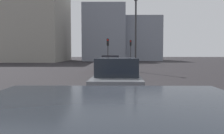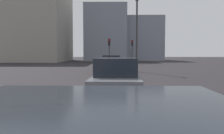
{
  "view_description": "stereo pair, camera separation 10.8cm",
  "coord_description": "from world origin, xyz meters",
  "px_view_note": "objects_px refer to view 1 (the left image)",
  "views": [
    {
      "loc": [
        -12.59,
        -0.1,
        1.82
      ],
      "look_at": [
        -1.4,
        0.01,
        1.11
      ],
      "focal_mm": 37.21,
      "sensor_mm": 36.0,
      "label": 1
    },
    {
      "loc": [
        -12.59,
        -0.2,
        1.82
      ],
      "look_at": [
        -1.4,
        0.01,
        1.11
      ],
      "focal_mm": 37.21,
      "sensor_mm": 36.0,
      "label": 2
    }
  ],
  "objects_px": {
    "traffic_light_near_right": "(108,46)",
    "car_grey_third": "(117,80)",
    "car_beige_second": "(112,70)",
    "traffic_light_near_left": "(131,47)",
    "car_red_lead": "(111,64)",
    "street_lamp_kerbside": "(136,28)"
  },
  "relations": [
    {
      "from": "car_grey_third",
      "to": "car_red_lead",
      "type": "bearing_deg",
      "value": 4.11
    },
    {
      "from": "traffic_light_near_left",
      "to": "street_lamp_kerbside",
      "type": "relative_size",
      "value": 0.56
    },
    {
      "from": "car_grey_third",
      "to": "traffic_light_near_right",
      "type": "height_order",
      "value": "traffic_light_near_right"
    },
    {
      "from": "car_red_lead",
      "to": "traffic_light_near_right",
      "type": "height_order",
      "value": "traffic_light_near_right"
    },
    {
      "from": "car_beige_second",
      "to": "car_grey_third",
      "type": "relative_size",
      "value": 0.98
    },
    {
      "from": "car_grey_third",
      "to": "street_lamp_kerbside",
      "type": "height_order",
      "value": "street_lamp_kerbside"
    },
    {
      "from": "car_grey_third",
      "to": "traffic_light_near_left",
      "type": "height_order",
      "value": "traffic_light_near_left"
    },
    {
      "from": "traffic_light_near_left",
      "to": "traffic_light_near_right",
      "type": "bearing_deg",
      "value": -17.15
    },
    {
      "from": "street_lamp_kerbside",
      "to": "car_grey_third",
      "type": "bearing_deg",
      "value": 171.61
    },
    {
      "from": "car_red_lead",
      "to": "car_beige_second",
      "type": "bearing_deg",
      "value": -177.94
    },
    {
      "from": "car_beige_second",
      "to": "car_grey_third",
      "type": "height_order",
      "value": "car_grey_third"
    },
    {
      "from": "car_beige_second",
      "to": "car_grey_third",
      "type": "distance_m",
      "value": 5.83
    },
    {
      "from": "car_red_lead",
      "to": "car_grey_third",
      "type": "relative_size",
      "value": 0.94
    },
    {
      "from": "car_beige_second",
      "to": "traffic_light_near_left",
      "type": "xyz_separation_m",
      "value": [
        22.72,
        -2.81,
        2.02
      ]
    },
    {
      "from": "street_lamp_kerbside",
      "to": "traffic_light_near_right",
      "type": "bearing_deg",
      "value": 19.66
    },
    {
      "from": "car_beige_second",
      "to": "car_red_lead",
      "type": "bearing_deg",
      "value": -0.52
    },
    {
      "from": "car_red_lead",
      "to": "traffic_light_near_right",
      "type": "bearing_deg",
      "value": 3.84
    },
    {
      "from": "car_beige_second",
      "to": "traffic_light_near_right",
      "type": "distance_m",
      "value": 14.97
    },
    {
      "from": "traffic_light_near_right",
      "to": "car_grey_third",
      "type": "bearing_deg",
      "value": 5.66
    },
    {
      "from": "car_beige_second",
      "to": "traffic_light_near_left",
      "type": "bearing_deg",
      "value": -9.09
    },
    {
      "from": "car_beige_second",
      "to": "car_grey_third",
      "type": "bearing_deg",
      "value": -179.42
    },
    {
      "from": "car_grey_third",
      "to": "traffic_light_near_right",
      "type": "xyz_separation_m",
      "value": [
        20.67,
        0.92,
        1.81
      ]
    }
  ]
}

